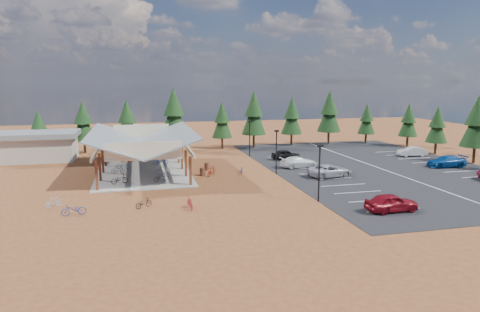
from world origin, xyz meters
The scene contains 42 objects.
ground centered at (0.00, 0.00, 0.00)m, with size 140.00×140.00×0.00m, color maroon.
asphalt_lot centered at (18.50, 3.00, 0.02)m, with size 27.00×44.00×0.04m, color black.
concrete_pad centered at (-10.00, 7.00, 0.05)m, with size 10.60×18.60×0.10m, color gray.
bike_pavilion centered at (-10.00, 7.00, 3.82)m, with size 11.65×19.40×4.97m.
outbuilding centered at (-24.00, 18.00, 2.03)m, with size 11.00×7.00×3.90m.
lamp_post_0 centered at (5.00, -10.00, 2.98)m, with size 0.50×0.25×5.14m.
lamp_post_1 centered at (5.00, 2.00, 2.98)m, with size 0.50×0.25×5.14m.
lamp_post_2 centered at (5.00, 14.00, 2.98)m, with size 0.50×0.25×5.14m.
trash_bin_0 centered at (-3.49, 3.12, 0.45)m, with size 0.60×0.60×0.90m, color #4F2B1C.
trash_bin_1 centered at (-2.51, 6.04, 0.45)m, with size 0.60×0.60×0.90m, color #4F2B1C.
pine_0 centered at (-24.38, 22.24, 4.06)m, with size 2.86×2.86×6.66m.
pine_1 centered at (-18.29, 22.60, 4.85)m, with size 3.41×3.41×7.94m.
pine_2 centered at (-11.97, 21.87, 4.92)m, with size 3.46×3.46×8.05m.
pine_3 centered at (-4.97, 21.90, 5.96)m, with size 4.19×4.19×9.76m.
pine_4 centered at (2.61, 22.05, 4.58)m, with size 3.22×3.22×7.51m.
pine_5 centered at (7.76, 21.80, 5.62)m, with size 3.95×3.95×9.20m.
pine_6 centered at (14.63, 22.87, 5.00)m, with size 3.52×3.52×8.19m.
pine_7 centered at (21.22, 22.49, 5.62)m, with size 3.95×3.95×9.20m.
pine_8 centered at (28.19, 22.32, 4.20)m, with size 2.96×2.96×6.89m.
pine_11 centered at (32.50, 2.28, 5.49)m, with size 3.86×3.86×8.99m.
pine_12 centered at (32.48, 9.77, 4.35)m, with size 3.06×3.06×7.14m.
pine_13 centered at (32.86, 17.19, 4.36)m, with size 3.07×3.07×7.15m.
bike_0 centered at (-12.55, 0.88, 0.56)m, with size 0.62×1.77×0.93m, color black.
bike_1 centered at (-12.88, 5.94, 0.61)m, with size 0.48×1.70×1.02m, color #95989C.
bike_2 centered at (-12.40, 8.73, 0.53)m, with size 0.57×1.64×0.86m, color navy.
bike_3 centered at (-12.12, 13.00, 0.57)m, with size 0.44×1.57×0.95m, color maroon.
bike_4 centered at (-8.29, 0.95, 0.53)m, with size 0.56×1.62×0.85m, color black.
bike_5 centered at (-7.83, 4.77, 0.63)m, with size 0.50×1.76×1.06m, color gray.
bike_6 centered at (-7.81, 9.94, 0.60)m, with size 0.67×1.91×1.00m, color #254A9E.
bike_7 centered at (-6.75, 13.69, 0.62)m, with size 0.49×1.74×1.05m, color maroon.
bike_9 centered at (-17.78, -6.23, 0.45)m, with size 0.42×1.48×0.89m, color #A1A3A9.
bike_10 centered at (-15.79, -9.10, 0.50)m, with size 0.66×1.90×1.00m, color navy.
bike_11 centered at (-6.48, -9.56, 0.54)m, with size 0.51×1.80×1.08m, color maroon.
bike_12 centered at (-10.28, -8.24, 0.42)m, with size 0.55×1.59×0.84m, color black.
bike_14 centered at (1.18, 3.15, 0.43)m, with size 0.58×1.65×0.87m, color navy.
bike_15 centered at (-2.48, 2.78, 0.56)m, with size 0.53×1.86×1.12m, color maroon.
car_0 centered at (9.60, -14.25, 0.79)m, with size 1.77×4.39×1.50m, color maroon.
car_2 centered at (10.34, -1.04, 0.75)m, with size 2.36×5.12×1.42m, color #A0A1A8.
car_3 centered at (8.88, 4.83, 0.72)m, with size 1.90×4.67×1.36m, color silver.
car_4 centered at (9.24, 10.39, 0.72)m, with size 1.61×3.99×1.36m, color black.
car_7 centered at (27.04, 0.71, 0.76)m, with size 2.01×4.94×1.43m, color navy.
car_9 centered at (27.82, 8.73, 0.72)m, with size 1.43×4.10×1.35m, color silver.
Camera 1 is at (-10.58, -44.39, 10.63)m, focal length 32.00 mm.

